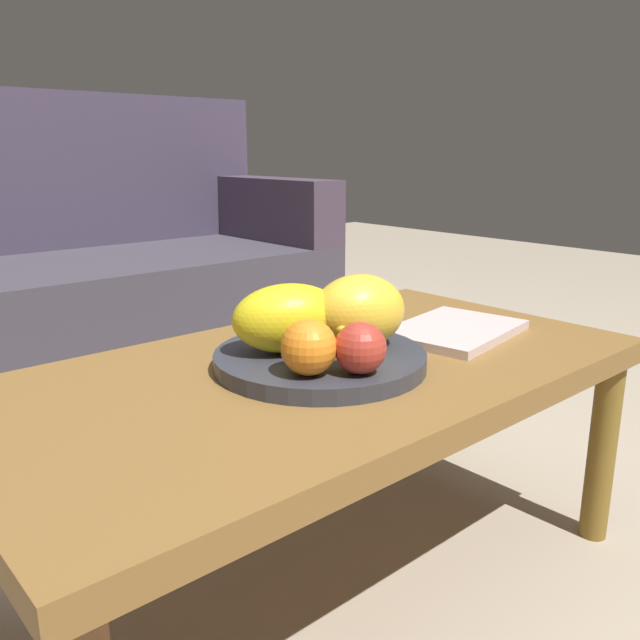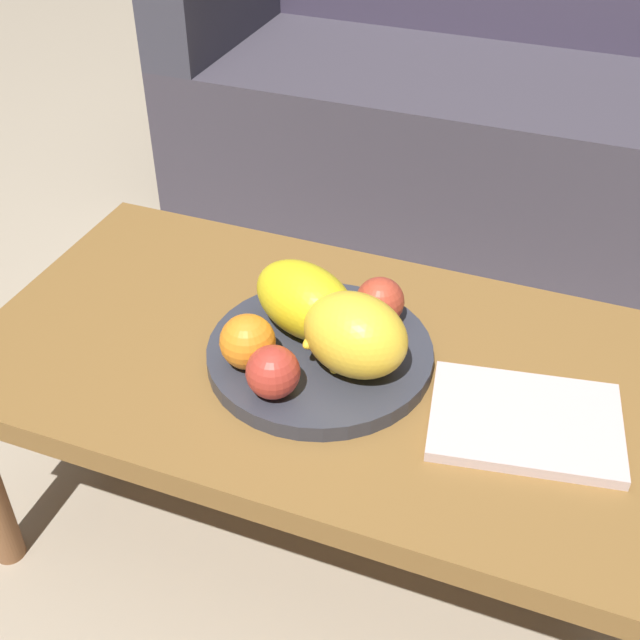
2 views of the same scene
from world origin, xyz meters
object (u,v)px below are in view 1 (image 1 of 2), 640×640
object	(u,v)px
apple_left	(311,312)
coffee_table	(320,391)
magazine	(454,330)
fruit_bowl	(320,359)
couch	(51,290)
orange_front	(309,347)
apple_front	(360,348)
banana_bunch	(322,328)
melon_smaller_beside	(289,318)
melon_large_front	(359,311)

from	to	relation	value
apple_left	coffee_table	bearing A→B (deg)	-122.55
apple_left	magazine	world-z (taller)	apple_left
fruit_bowl	apple_left	size ratio (longest dim) A/B	4.50
apple_left	magazine	distance (m)	0.27
couch	fruit_bowl	world-z (taller)	couch
orange_front	magazine	size ratio (longest dim) A/B	0.31
coffee_table	apple_front	size ratio (longest dim) A/B	14.40
fruit_bowl	apple_front	world-z (taller)	apple_front
couch	banana_bunch	xyz separation A→B (m)	(-0.01, -1.25, 0.14)
melon_smaller_beside	melon_large_front	bearing A→B (deg)	-29.88
orange_front	magazine	distance (m)	0.39
coffee_table	couch	size ratio (longest dim) A/B	0.62
coffee_table	magazine	bearing A→B (deg)	-7.38
fruit_bowl	orange_front	distance (m)	0.12
orange_front	coffee_table	bearing A→B (deg)	41.54
fruit_bowl	apple_left	world-z (taller)	apple_left
melon_smaller_beside	magazine	size ratio (longest dim) A/B	0.69
melon_large_front	orange_front	size ratio (longest dim) A/B	1.93
coffee_table	banana_bunch	world-z (taller)	banana_bunch
orange_front	banana_bunch	distance (m)	0.14
melon_smaller_beside	magazine	world-z (taller)	melon_smaller_beside
couch	apple_front	world-z (taller)	couch
couch	magazine	xyz separation A→B (m)	(0.27, -1.30, 0.10)
coffee_table	magazine	distance (m)	0.30
couch	magazine	size ratio (longest dim) A/B	6.80
fruit_bowl	melon_smaller_beside	bearing A→B (deg)	137.88
coffee_table	magazine	size ratio (longest dim) A/B	4.21
orange_front	apple_left	distance (m)	0.21
fruit_bowl	orange_front	world-z (taller)	orange_front
orange_front	magazine	bearing A→B (deg)	6.35
apple_front	apple_left	xyz separation A→B (m)	(0.08, 0.20, -0.00)
melon_large_front	magazine	size ratio (longest dim) A/B	0.61
fruit_bowl	magazine	size ratio (longest dim) A/B	1.31
couch	apple_front	distance (m)	1.39
fruit_bowl	orange_front	bearing A→B (deg)	-139.79
couch	melon_large_front	size ratio (longest dim) A/B	11.23
couch	apple_front	xyz separation A→B (m)	(-0.06, -1.38, 0.15)
couch	melon_large_front	world-z (taller)	couch
orange_front	banana_bunch	xyz separation A→B (m)	(0.10, 0.09, -0.01)
melon_smaller_beside	apple_left	world-z (taller)	melon_smaller_beside
apple_front	banana_bunch	size ratio (longest dim) A/B	0.42
fruit_bowl	apple_front	distance (m)	0.12
couch	magazine	world-z (taller)	couch
fruit_bowl	orange_front	size ratio (longest dim) A/B	4.18
apple_left	banana_bunch	bearing A→B (deg)	-118.00
coffee_table	couch	world-z (taller)	couch
couch	melon_large_front	bearing A→B (deg)	-88.78
melon_smaller_beside	apple_left	bearing A→B (deg)	31.37
coffee_table	fruit_bowl	size ratio (longest dim) A/B	3.22
melon_smaller_beside	apple_left	xyz separation A→B (m)	(0.10, 0.06, -0.02)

